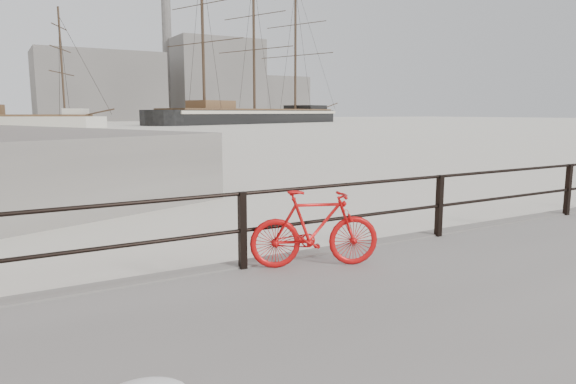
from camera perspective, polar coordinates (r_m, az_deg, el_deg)
name	(u,v)px	position (r m, az deg, el deg)	size (l,w,h in m)	color
ground	(430,255)	(8.93, 15.51, -6.71)	(400.00, 400.00, 0.00)	white
guardrail	(439,206)	(8.64, 16.45, -1.49)	(28.00, 0.10, 1.00)	black
bicycle	(315,229)	(6.66, 3.00, -4.08)	(1.68, 0.25, 1.01)	red
barque_black	(255,123)	(109.70, -3.72, 7.63)	(62.44, 20.43, 35.16)	black
schooner_mid	(26,128)	(88.74, -27.07, 6.40)	(25.78, 10.91, 18.82)	beige
industrial_west	(99,87)	(148.46, -20.23, 10.91)	(32.00, 18.00, 18.00)	gray
industrial_mid	(215,80)	(163.20, -8.15, 12.18)	(26.00, 20.00, 24.00)	gray
industrial_east	(273,98)	(177.32, -1.71, 10.38)	(20.00, 16.00, 14.00)	gray
smokestack	(167,46)	(164.44, -13.27, 15.51)	(2.80, 2.80, 44.00)	gray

